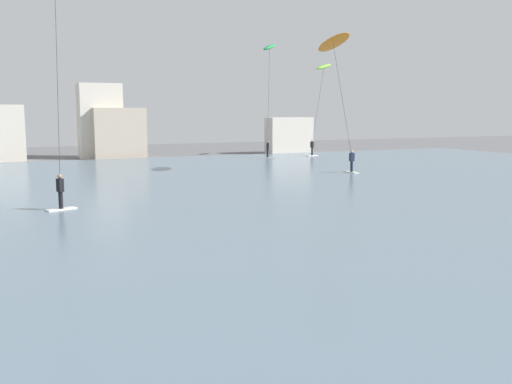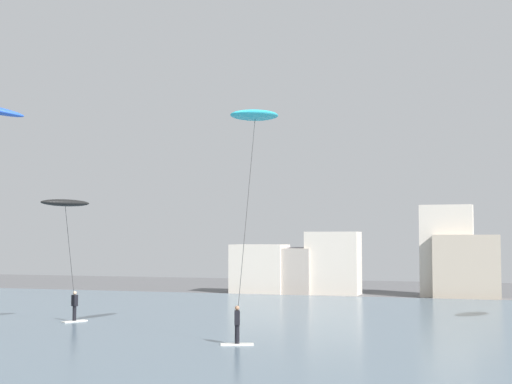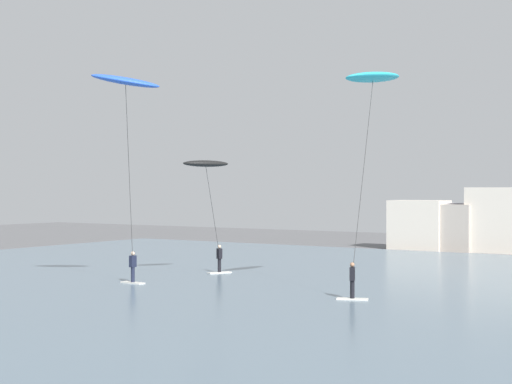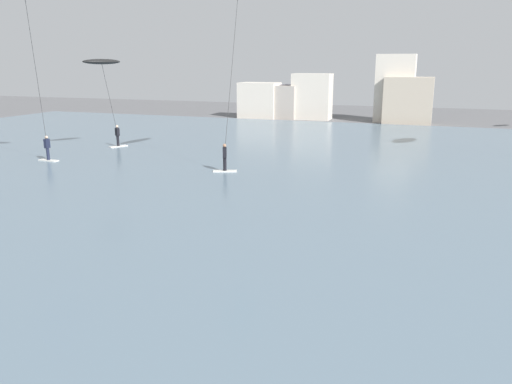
# 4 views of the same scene
# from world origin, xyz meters

# --- Properties ---
(water_bay) EXTENTS (84.00, 52.00, 0.10)m
(water_bay) POSITION_xyz_m (0.00, 30.30, 0.05)
(water_bay) COLOR slate
(water_bay) RESTS_ON ground
(kitesurfer_cyan) EXTENTS (2.09, 3.85, 10.47)m
(kitesurfer_cyan) POSITION_xyz_m (-5.12, 29.91, 9.40)
(kitesurfer_cyan) COLOR silver
(kitesurfer_cyan) RESTS_ON water_bay
(kitesurfer_black) EXTENTS (2.55, 4.72, 6.49)m
(kitesurfer_black) POSITION_xyz_m (-15.85, 31.87, 5.67)
(kitesurfer_black) COLOR silver
(kitesurfer_black) RESTS_ON water_bay
(kitesurfer_blue) EXTENTS (4.37, 4.53, 10.53)m
(kitesurfer_blue) POSITION_xyz_m (-15.76, 25.20, 9.29)
(kitesurfer_blue) COLOR silver
(kitesurfer_blue) RESTS_ON water_bay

